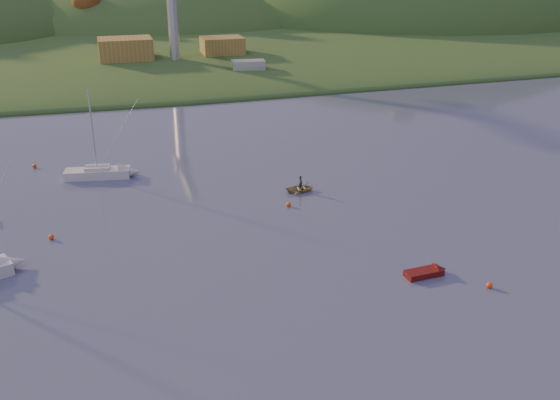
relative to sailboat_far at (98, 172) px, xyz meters
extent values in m
cube|color=#294F1F|center=(15.65, 171.65, -0.69)|extent=(620.00, 220.00, 1.50)
ellipsoid|color=#294F1F|center=(15.65, 106.65, -0.69)|extent=(640.00, 150.00, 7.00)
ellipsoid|color=#294F1F|center=(25.65, 151.65, -0.69)|extent=(140.00, 120.00, 36.00)
ellipsoid|color=#294F1F|center=(110.65, 136.65, -0.69)|extent=(150.00, 130.00, 60.00)
cube|color=slate|center=(20.65, 63.65, 0.51)|extent=(42.00, 16.00, 2.40)
cube|color=olive|center=(7.65, 64.65, 4.11)|extent=(11.00, 8.00, 4.80)
cube|color=olive|center=(28.65, 65.65, 3.71)|extent=(9.00, 7.00, 4.00)
cylinder|color=#B7B7BC|center=(17.65, 61.65, 10.71)|extent=(2.20, 2.20, 18.00)
cube|color=silver|center=(0.00, 0.00, -0.17)|extent=(7.83, 3.43, 1.04)
cube|color=silver|center=(0.00, 0.00, 0.40)|extent=(3.07, 2.13, 0.66)
cylinder|color=silver|center=(0.00, 0.00, 5.08)|extent=(0.18, 0.18, 9.46)
cylinder|color=silver|center=(0.00, 0.00, 0.65)|extent=(3.01, 0.59, 0.12)
cylinder|color=silver|center=(0.00, 0.00, 0.75)|extent=(2.67, 0.77, 0.36)
imported|color=#9F8D58|center=(21.79, -11.06, -0.36)|extent=(3.26, 2.37, 0.66)
imported|color=black|center=(21.79, -11.06, 0.11)|extent=(0.40, 0.59, 1.60)
cube|color=#520D0B|center=(25.77, -32.20, -0.42)|extent=(3.33, 1.52, 0.54)
cone|color=#520D0B|center=(27.39, -32.08, -0.42)|extent=(1.22, 1.37, 1.30)
cube|color=#4E5667|center=(30.65, 49.65, 0.29)|extent=(15.70, 6.94, 1.96)
cube|color=#B7B7BC|center=(30.65, 49.65, 1.92)|extent=(6.82, 3.90, 2.61)
sphere|color=#FF3F0D|center=(29.93, -35.49, -0.44)|extent=(0.50, 0.50, 0.50)
sphere|color=#FF3F0D|center=(19.22, -14.83, -0.44)|extent=(0.50, 0.50, 0.50)
sphere|color=#FF3F0D|center=(-4.64, -16.04, -0.44)|extent=(0.50, 0.50, 0.50)
sphere|color=#FF3F0D|center=(-7.51, 5.81, -0.44)|extent=(0.50, 0.50, 0.50)
camera|label=1|loc=(1.14, -72.90, 25.44)|focal=40.00mm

